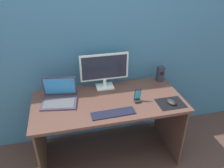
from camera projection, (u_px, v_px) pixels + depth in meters
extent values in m
plane|color=#49322B|center=(109.00, 154.00, 2.48)|extent=(8.00, 8.00, 0.00)
cube|color=teal|center=(99.00, 33.00, 2.22)|extent=(6.00, 0.04, 2.50)
cube|color=brown|center=(108.00, 101.00, 2.14)|extent=(1.44, 0.68, 0.03)
cube|color=brown|center=(41.00, 141.00, 2.18)|extent=(0.02, 0.64, 0.69)
cube|color=#52352C|center=(169.00, 120.00, 2.45)|extent=(0.02, 0.64, 0.69)
cube|color=white|center=(105.00, 86.00, 2.35)|extent=(0.18, 0.14, 0.01)
cylinder|color=white|center=(105.00, 83.00, 2.32)|extent=(0.04, 0.04, 0.08)
cube|color=white|center=(104.00, 67.00, 2.24)|extent=(0.49, 0.02, 0.28)
cube|color=#1E2333|center=(105.00, 67.00, 2.23)|extent=(0.46, 0.00, 0.24)
cube|color=#2A2B39|center=(160.00, 74.00, 2.43)|extent=(0.07, 0.06, 0.17)
cylinder|color=black|center=(162.00, 74.00, 2.39)|extent=(0.04, 0.00, 0.04)
cube|color=#3B3245|center=(59.00, 103.00, 2.07)|extent=(0.35, 0.27, 0.02)
cube|color=#47474C|center=(59.00, 103.00, 2.06)|extent=(0.31, 0.21, 0.00)
cube|color=#3B3245|center=(60.00, 86.00, 2.13)|extent=(0.32, 0.10, 0.21)
cube|color=#338CD8|center=(60.00, 86.00, 2.12)|extent=(0.29, 0.08, 0.18)
cube|color=black|center=(113.00, 113.00, 1.94)|extent=(0.39, 0.12, 0.01)
cube|color=black|center=(171.00, 103.00, 2.08)|extent=(0.25, 0.20, 0.00)
ellipsoid|color=black|center=(171.00, 102.00, 2.07)|extent=(0.08, 0.11, 0.04)
cube|color=black|center=(137.00, 101.00, 2.10)|extent=(0.06, 0.05, 0.02)
cube|color=black|center=(138.00, 94.00, 2.07)|extent=(0.06, 0.03, 0.12)
cube|color=#26A5BF|center=(138.00, 95.00, 2.07)|extent=(0.05, 0.02, 0.10)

